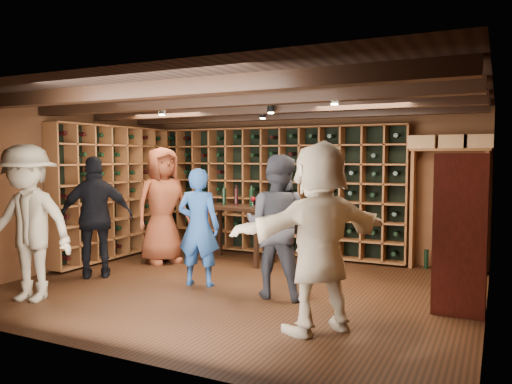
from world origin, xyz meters
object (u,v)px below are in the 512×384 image
at_px(tasting_table, 237,213).
at_px(man_blue_shirt, 199,227).
at_px(display_cabinet, 460,236).
at_px(guest_woman_black, 96,217).
at_px(guest_khaki, 27,223).
at_px(man_grey_suit, 277,226).
at_px(guest_red_floral, 163,205).
at_px(guest_beige, 319,237).

bearing_deg(tasting_table, man_blue_shirt, -71.74).
bearing_deg(display_cabinet, guest_woman_black, -173.26).
distance_m(guest_woman_black, guest_khaki, 1.25).
height_order(man_grey_suit, tasting_table, man_grey_suit).
bearing_deg(display_cabinet, tasting_table, 159.76).
distance_m(display_cabinet, tasting_table, 3.77).
xyz_separation_m(guest_red_floral, guest_beige, (3.35, -1.96, 0.00)).
relative_size(display_cabinet, guest_woman_black, 1.00).
bearing_deg(guest_khaki, man_blue_shirt, 34.00).
bearing_deg(display_cabinet, guest_red_floral, 171.74).
bearing_deg(man_blue_shirt, man_grey_suit, 165.27).
bearing_deg(guest_khaki, guest_red_floral, 74.72).
height_order(guest_red_floral, guest_khaki, guest_red_floral).
bearing_deg(guest_woman_black, man_blue_shirt, 148.02).
bearing_deg(tasting_table, guest_beige, -39.88).
height_order(guest_woman_black, tasting_table, guest_woman_black).
xyz_separation_m(guest_woman_black, guest_khaki, (0.10, -1.24, 0.07)).
xyz_separation_m(man_grey_suit, tasting_table, (-1.45, 1.64, -0.07)).
distance_m(man_blue_shirt, guest_woman_black, 1.59).
relative_size(man_grey_suit, tasting_table, 1.35).
xyz_separation_m(display_cabinet, tasting_table, (-3.53, 1.30, -0.04)).
relative_size(display_cabinet, guest_khaki, 0.93).
relative_size(display_cabinet, tasting_table, 1.34).
relative_size(guest_woman_black, guest_beige, 0.92).
bearing_deg(man_blue_shirt, guest_red_floral, -49.79).
distance_m(guest_khaki, tasting_table, 3.33).
distance_m(guest_red_floral, tasting_table, 1.22).
relative_size(man_grey_suit, guest_khaki, 0.94).
bearing_deg(guest_beige, man_blue_shirt, -76.90).
relative_size(guest_khaki, tasting_table, 1.44).
bearing_deg(tasting_table, guest_red_floral, -139.87).
xyz_separation_m(display_cabinet, guest_khaki, (-4.72, -1.81, 0.09)).
bearing_deg(tasting_table, guest_woman_black, -116.19).
xyz_separation_m(display_cabinet, guest_woman_black, (-4.82, -0.57, 0.02)).
xyz_separation_m(display_cabinet, guest_beige, (-1.21, -1.30, 0.09)).
relative_size(guest_woman_black, tasting_table, 1.34).
xyz_separation_m(guest_woman_black, guest_beige, (3.61, -0.73, 0.07)).
height_order(guest_woman_black, guest_khaki, guest_khaki).
bearing_deg(guest_khaki, guest_woman_black, 82.84).
distance_m(man_grey_suit, tasting_table, 2.19).
bearing_deg(guest_khaki, man_grey_suit, 17.60).
bearing_deg(man_grey_suit, tasting_table, -50.47).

